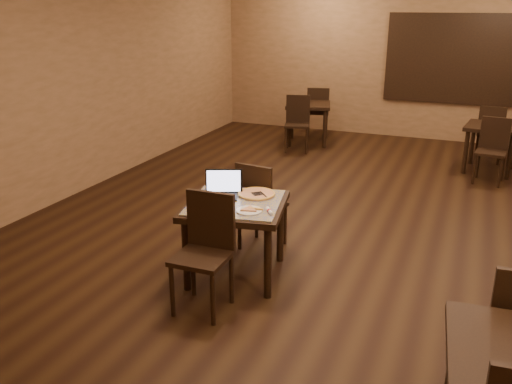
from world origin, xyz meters
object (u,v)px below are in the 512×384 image
at_px(tiled_table, 235,212).
at_px(chair_main_near, 206,245).
at_px(laptop, 221,189).
at_px(other_table_b_chair_near, 297,120).
at_px(pizza_pan, 257,195).
at_px(other_table_a_chair_near, 492,146).
at_px(other_table_b_chair_far, 318,109).
at_px(other_table_a, 492,133).
at_px(other_table_a_chair_far, 491,131).
at_px(chair_main_far, 259,202).
at_px(other_table_b, 308,110).

relative_size(tiled_table, chair_main_near, 1.06).
relative_size(laptop, other_table_b_chair_near, 0.44).
relative_size(chair_main_near, pizza_pan, 2.80).
relative_size(other_table_a_chair_near, other_table_b_chair_near, 0.97).
bearing_deg(tiled_table, other_table_a_chair_near, 49.66).
distance_m(laptop, other_table_b_chair_near, 4.75).
distance_m(pizza_pan, other_table_b_chair_far, 5.80).
distance_m(tiled_table, other_table_a, 5.22).
xyz_separation_m(tiled_table, pizza_pan, (0.12, 0.24, 0.11)).
bearing_deg(other_table_b_chair_near, other_table_a, -16.37).
bearing_deg(other_table_a_chair_far, chair_main_far, 70.92).
height_order(chair_main_near, other_table_a_chair_near, chair_main_near).
distance_m(laptop, other_table_a, 5.22).
bearing_deg(tiled_table, other_table_b, 88.40).
relative_size(other_table_b, other_table_b_chair_near, 1.01).
relative_size(pizza_pan, other_table_a_chair_far, 0.38).
height_order(laptop, pizza_pan, laptop).
distance_m(chair_main_near, other_table_b, 6.05).
bearing_deg(tiled_table, other_table_b_chair_far, 87.25).
xyz_separation_m(other_table_b_chair_near, other_table_b_chair_far, (0.04, 1.15, 0.00)).
distance_m(chair_main_near, laptop, 0.78).
bearing_deg(laptop, chair_main_far, 46.79).
height_order(chair_main_near, pizza_pan, chair_main_near).
relative_size(chair_main_near, other_table_a, 1.17).
height_order(other_table_a, other_table_b_chair_far, other_table_b_chair_far).
bearing_deg(laptop, other_table_a_chair_far, 41.55).
height_order(chair_main_far, other_table_b, chair_main_far).
height_order(other_table_a, other_table_a_chair_far, other_table_a_chair_far).
bearing_deg(other_table_a_chair_far, other_table_b_chair_far, -5.15).
height_order(other_table_a, other_table_a_chair_near, other_table_a_chair_near).
xyz_separation_m(other_table_a_chair_near, other_table_b_chair_near, (-3.24, 0.65, 0.02)).
distance_m(other_table_a_chair_far, other_table_b, 3.20).
xyz_separation_m(laptop, other_table_b, (-0.74, 5.26, -0.20)).
distance_m(pizza_pan, other_table_a_chair_far, 5.46).
bearing_deg(other_table_a_chair_far, chair_main_near, 75.92).
bearing_deg(other_table_b_chair_near, other_table_a_chair_far, -6.53).
distance_m(tiled_table, other_table_a_chair_far, 5.72).
bearing_deg(pizza_pan, tiled_table, -116.57).
bearing_deg(other_table_a, other_table_b, 175.30).
bearing_deg(other_table_b, chair_main_far, -93.77).
xyz_separation_m(tiled_table, chair_main_far, (-0.01, 0.61, -0.11)).
relative_size(laptop, other_table_a_chair_near, 0.45).
height_order(tiled_table, other_table_a_chair_far, other_table_a_chair_far).
relative_size(laptop, other_table_b, 0.43).
bearing_deg(chair_main_near, other_table_b_chair_near, 98.94).
height_order(chair_main_far, other_table_a, chair_main_far).
height_order(other_table_a_chair_near, other_table_b_chair_near, other_table_b_chair_near).
distance_m(pizza_pan, other_table_a, 4.95).
relative_size(other_table_a, other_table_b_chair_near, 0.89).
bearing_deg(tiled_table, laptop, 140.24).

